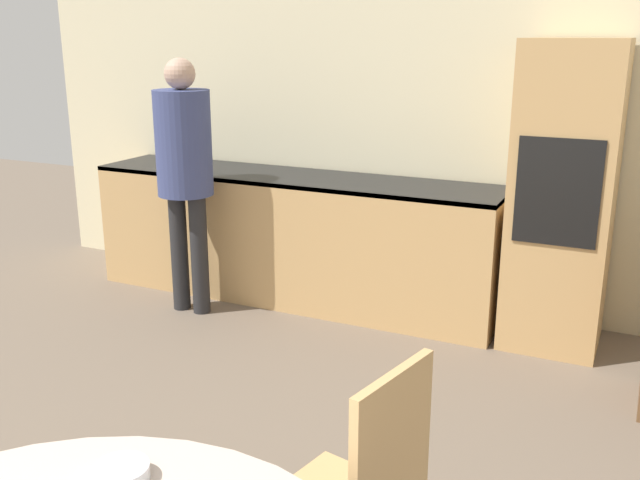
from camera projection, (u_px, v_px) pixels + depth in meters
name	position (u px, v px, depth m)	size (l,w,h in m)	color
wall_back	(459.00, 119.00, 4.67)	(6.76, 0.05, 2.60)	beige
kitchen_counter	(293.00, 236.00, 5.04)	(2.94, 0.60, 0.90)	tan
oven_unit	(563.00, 198.00, 4.19)	(0.57, 0.59, 1.82)	tan
person_standing	(184.00, 160.00, 4.64)	(0.37, 0.37, 1.70)	#262628
bowl_near	(121.00, 473.00, 1.84)	(0.15, 0.15, 0.04)	silver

